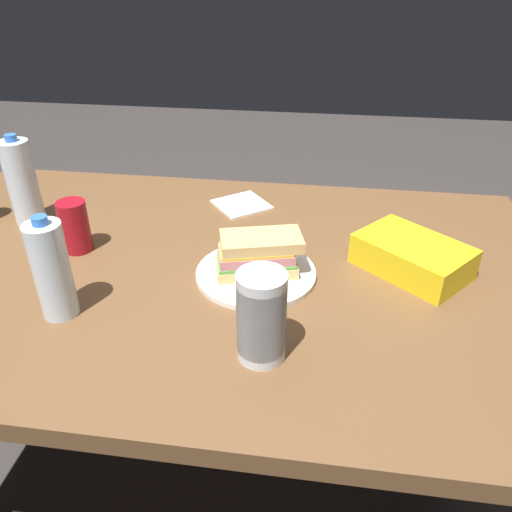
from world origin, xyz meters
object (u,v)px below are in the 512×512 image
object	(u,v)px
soda_can_red	(75,226)
water_bottle_tall	(52,270)
dining_table	(209,298)
water_bottle_spare	(22,182)
plastic_cup_stack	(262,317)
chip_bag	(412,256)
paper_plate	(256,273)
sandwich	(258,254)

from	to	relation	value
soda_can_red	water_bottle_tall	world-z (taller)	water_bottle_tall
dining_table	water_bottle_spare	xyz separation A→B (m)	(-0.50, 0.14, 0.20)
dining_table	plastic_cup_stack	distance (m)	0.36
plastic_cup_stack	dining_table	bearing A→B (deg)	120.21
chip_bag	plastic_cup_stack	world-z (taller)	plastic_cup_stack
dining_table	soda_can_red	size ratio (longest dim) A/B	12.64
chip_bag	water_bottle_spare	bearing A→B (deg)	-145.90
paper_plate	plastic_cup_stack	bearing A→B (deg)	-79.72
water_bottle_tall	plastic_cup_stack	size ratio (longest dim) A/B	1.25
dining_table	plastic_cup_stack	xyz separation A→B (m)	(0.16, -0.28, 0.18)
chip_bag	water_bottle_tall	distance (m)	0.74
sandwich	chip_bag	xyz separation A→B (m)	(0.33, 0.07, -0.02)
chip_bag	paper_plate	bearing A→B (deg)	-127.62
sandwich	chip_bag	bearing A→B (deg)	11.78
paper_plate	water_bottle_spare	xyz separation A→B (m)	(-0.61, 0.17, 0.10)
soda_can_red	chip_bag	size ratio (longest dim) A/B	0.53
sandwich	chip_bag	world-z (taller)	sandwich
paper_plate	water_bottle_tall	bearing A→B (deg)	-152.90
paper_plate	dining_table	bearing A→B (deg)	165.68
dining_table	paper_plate	xyz separation A→B (m)	(0.12, -0.03, 0.10)
soda_can_red	chip_bag	bearing A→B (deg)	1.38
paper_plate	water_bottle_tall	world-z (taller)	water_bottle_tall
water_bottle_tall	dining_table	bearing A→B (deg)	41.43
chip_bag	water_bottle_tall	xyz separation A→B (m)	(-0.69, -0.25, 0.06)
sandwich	soda_can_red	world-z (taller)	soda_can_red
dining_table	water_bottle_tall	distance (m)	0.37
dining_table	paper_plate	distance (m)	0.15
paper_plate	plastic_cup_stack	world-z (taller)	plastic_cup_stack
paper_plate	water_bottle_tall	size ratio (longest dim) A/B	1.24
dining_table	water_bottle_tall	world-z (taller)	water_bottle_tall
sandwich	water_bottle_tall	distance (m)	0.41
water_bottle_tall	paper_plate	bearing A→B (deg)	27.10
plastic_cup_stack	soda_can_red	bearing A→B (deg)	147.66
paper_plate	plastic_cup_stack	size ratio (longest dim) A/B	1.55
paper_plate	sandwich	size ratio (longest dim) A/B	1.31
water_bottle_spare	water_bottle_tall	bearing A→B (deg)	-53.93
chip_bag	dining_table	bearing A→B (deg)	-134.41
chip_bag	plastic_cup_stack	size ratio (longest dim) A/B	1.38
sandwich	water_bottle_tall	world-z (taller)	water_bottle_tall
soda_can_red	water_bottle_spare	distance (m)	0.23
plastic_cup_stack	water_bottle_spare	size ratio (longest dim) A/B	0.73
plastic_cup_stack	water_bottle_spare	world-z (taller)	water_bottle_spare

